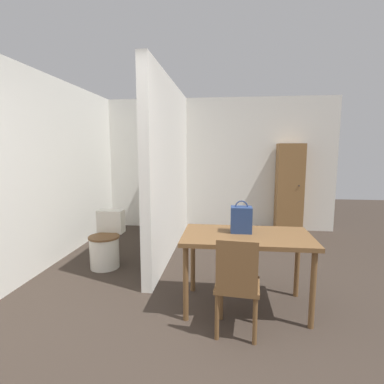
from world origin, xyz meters
The scene contains 8 objects.
wall_back centered at (0.00, 4.19, 1.25)m, with size 4.83×0.12×2.50m.
wall_left centered at (-1.97, 2.06, 1.25)m, with size 0.12×5.13×2.50m.
partition_wall centered at (-0.45, 2.73, 1.25)m, with size 0.12×2.80×2.50m.
dining_table centered at (0.59, 1.16, 0.65)m, with size 1.22×0.70×0.74m.
wooden_chair centered at (0.49, 0.69, 0.46)m, with size 0.39×0.39×0.85m.
toilet centered at (-1.18, 2.03, 0.30)m, with size 0.40×0.54×0.71m.
handbag centered at (0.54, 1.23, 0.87)m, with size 0.20×0.15×0.31m.
wooden_cabinet centered at (1.54, 3.94, 0.82)m, with size 0.47×0.35×1.64m.
Camera 1 is at (0.39, -1.64, 1.54)m, focal length 28.00 mm.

